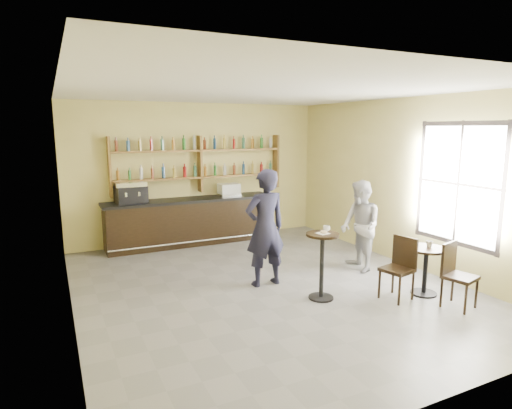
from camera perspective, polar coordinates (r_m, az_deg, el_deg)
name	(u,v)px	position (r m, az deg, el deg)	size (l,w,h in m)	color
floor	(266,286)	(7.35, 1.34, -10.76)	(7.00, 7.00, 0.00)	slate
ceiling	(267,91)	(6.89, 1.45, 14.95)	(7.00, 7.00, 0.00)	white
wall_back	(198,172)	(10.16, -7.69, 4.27)	(7.00, 7.00, 0.00)	#D2C677
wall_front	(444,243)	(4.21, 23.80, -4.78)	(7.00, 7.00, 0.00)	#D2C677
wall_left	(65,207)	(6.19, -24.13, -0.25)	(7.00, 7.00, 0.00)	#D2C677
wall_right	(405,182)	(8.72, 19.23, 2.84)	(7.00, 7.00, 0.00)	#D2C677
window_pane	(458,184)	(7.91, 25.37, 2.47)	(2.00, 2.00, 0.00)	white
window_frame	(458,184)	(7.91, 25.34, 2.47)	(0.04, 1.70, 2.10)	black
shelf_unit	(200,164)	(10.02, -7.49, 5.40)	(4.00, 0.26, 1.40)	brown
liquor_bottles	(200,156)	(10.01, -7.51, 6.37)	(3.68, 0.10, 1.00)	#8C5919
bar_counter	(191,221)	(9.90, -8.67, -2.21)	(3.88, 0.76, 1.05)	black
espresso_machine	(131,192)	(9.48, -16.35, 1.55)	(0.63, 0.40, 0.45)	black
pastry_case	(229,190)	(10.10, -3.65, 1.98)	(0.48, 0.39, 0.29)	silver
pedestal_table	(322,266)	(6.74, 8.76, -8.15)	(0.51, 0.51, 1.04)	black
napkin	(323,233)	(6.59, 8.89, -3.81)	(0.17, 0.17, 0.00)	white
donut	(324,232)	(6.58, 9.01, -3.64)	(0.11, 0.11, 0.04)	gold
cup_pedestal	(327,228)	(6.74, 9.39, -3.16)	(0.11, 0.11, 0.09)	white
man_main	(265,228)	(7.12, 1.23, -3.14)	(0.72, 0.47, 1.97)	black
cafe_table	(425,271)	(7.38, 21.62, -8.25)	(0.61, 0.61, 0.77)	black
cup_cafe	(429,244)	(7.29, 22.11, -4.91)	(0.11, 0.11, 0.10)	white
chair_west	(397,269)	(7.00, 18.28, -8.17)	(0.42, 0.42, 0.97)	black
chair_south	(460,276)	(7.02, 25.58, -8.64)	(0.42, 0.42, 0.96)	black
patron_second	(360,226)	(8.12, 13.73, -2.80)	(0.82, 0.64, 1.69)	#A4A2A8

